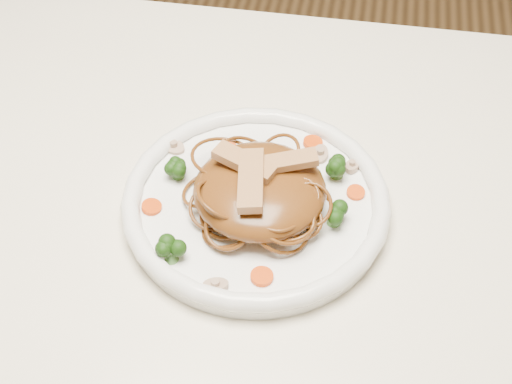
# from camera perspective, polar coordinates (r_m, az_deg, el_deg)

# --- Properties ---
(table) EXTENTS (1.20, 0.80, 0.75)m
(table) POSITION_cam_1_polar(r_m,az_deg,el_deg) (0.83, -3.84, -6.71)
(table) COLOR white
(table) RESTS_ON ground
(plate) EXTENTS (0.31, 0.31, 0.02)m
(plate) POSITION_cam_1_polar(r_m,az_deg,el_deg) (0.76, 0.00, -1.13)
(plate) COLOR white
(plate) RESTS_ON table
(noodle_mound) EXTENTS (0.17, 0.17, 0.04)m
(noodle_mound) POSITION_cam_1_polar(r_m,az_deg,el_deg) (0.73, 0.30, 0.18)
(noodle_mound) COLOR brown
(noodle_mound) RESTS_ON plate
(chicken_a) EXTENTS (0.06, 0.04, 0.01)m
(chicken_a) POSITION_cam_1_polar(r_m,az_deg,el_deg) (0.72, 2.53, 2.47)
(chicken_a) COLOR tan
(chicken_a) RESTS_ON noodle_mound
(chicken_b) EXTENTS (0.07, 0.04, 0.01)m
(chicken_b) POSITION_cam_1_polar(r_m,az_deg,el_deg) (0.72, -0.94, 2.41)
(chicken_b) COLOR tan
(chicken_b) RESTS_ON noodle_mound
(chicken_c) EXTENTS (0.04, 0.08, 0.01)m
(chicken_c) POSITION_cam_1_polar(r_m,az_deg,el_deg) (0.70, -0.40, 0.94)
(chicken_c) COLOR tan
(chicken_c) RESTS_ON noodle_mound
(broccoli_0) EXTENTS (0.04, 0.04, 0.03)m
(broccoli_0) POSITION_cam_1_polar(r_m,az_deg,el_deg) (0.77, 6.56, 2.18)
(broccoli_0) COLOR #1C440E
(broccoli_0) RESTS_ON plate
(broccoli_1) EXTENTS (0.03, 0.03, 0.03)m
(broccoli_1) POSITION_cam_1_polar(r_m,az_deg,el_deg) (0.77, -6.31, 2.01)
(broccoli_1) COLOR #1C440E
(broccoli_1) RESTS_ON plate
(broccoli_2) EXTENTS (0.03, 0.03, 0.03)m
(broccoli_2) POSITION_cam_1_polar(r_m,az_deg,el_deg) (0.70, -6.86, -4.65)
(broccoli_2) COLOR #1C440E
(broccoli_2) RESTS_ON plate
(broccoli_3) EXTENTS (0.03, 0.03, 0.03)m
(broccoli_3) POSITION_cam_1_polar(r_m,az_deg,el_deg) (0.73, 6.30, -1.77)
(broccoli_3) COLOR #1C440E
(broccoli_3) RESTS_ON plate
(carrot_0) EXTENTS (0.03, 0.03, 0.00)m
(carrot_0) POSITION_cam_1_polar(r_m,az_deg,el_deg) (0.81, 4.58, 3.96)
(carrot_0) COLOR #DA3E07
(carrot_0) RESTS_ON plate
(carrot_1) EXTENTS (0.03, 0.03, 0.00)m
(carrot_1) POSITION_cam_1_polar(r_m,az_deg,el_deg) (0.75, -8.35, -1.19)
(carrot_1) COLOR #DA3E07
(carrot_1) RESTS_ON plate
(carrot_2) EXTENTS (0.02, 0.02, 0.00)m
(carrot_2) POSITION_cam_1_polar(r_m,az_deg,el_deg) (0.76, 7.99, -0.05)
(carrot_2) COLOR #DA3E07
(carrot_2) RESTS_ON plate
(carrot_3) EXTENTS (0.02, 0.02, 0.00)m
(carrot_3) POSITION_cam_1_polar(r_m,az_deg,el_deg) (0.81, -2.24, 3.76)
(carrot_3) COLOR #DA3E07
(carrot_3) RESTS_ON plate
(carrot_4) EXTENTS (0.02, 0.02, 0.00)m
(carrot_4) POSITION_cam_1_polar(r_m,az_deg,el_deg) (0.69, 0.47, -6.78)
(carrot_4) COLOR #DA3E07
(carrot_4) RESTS_ON plate
(mushroom_0) EXTENTS (0.03, 0.03, 0.01)m
(mushroom_0) POSITION_cam_1_polar(r_m,az_deg,el_deg) (0.68, -3.26, -7.51)
(mushroom_0) COLOR #C6AD94
(mushroom_0) RESTS_ON plate
(mushroom_1) EXTENTS (0.02, 0.02, 0.01)m
(mushroom_1) POSITION_cam_1_polar(r_m,az_deg,el_deg) (0.79, 7.67, 2.03)
(mushroom_1) COLOR #C6AD94
(mushroom_1) RESTS_ON plate
(mushroom_2) EXTENTS (0.03, 0.03, 0.01)m
(mushroom_2) POSITION_cam_1_polar(r_m,az_deg,el_deg) (0.81, -6.59, 3.59)
(mushroom_2) COLOR #C6AD94
(mushroom_2) RESTS_ON plate
(mushroom_3) EXTENTS (0.03, 0.03, 0.01)m
(mushroom_3) POSITION_cam_1_polar(r_m,az_deg,el_deg) (0.80, 5.16, 3.00)
(mushroom_3) COLOR #C6AD94
(mushroom_3) RESTS_ON plate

